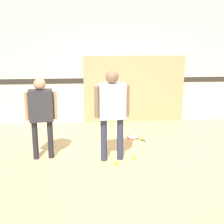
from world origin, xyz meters
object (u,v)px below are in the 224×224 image
at_px(person_instructor, 112,106).
at_px(tennis_ball_stray_left, 134,157).
at_px(person_student_left, 41,110).
at_px(tennis_ball_near_instructor, 116,163).
at_px(racket_spare_on_floor, 134,137).
at_px(tennis_ball_by_spare_racket, 140,139).

xyz_separation_m(person_instructor, tennis_ball_stray_left, (0.39, -0.01, -0.93)).
xyz_separation_m(person_student_left, tennis_ball_near_instructor, (1.24, -0.39, -0.84)).
bearing_deg(person_instructor, racket_spare_on_floor, 57.69).
xyz_separation_m(person_student_left, racket_spare_on_floor, (1.74, 0.93, -0.87)).
bearing_deg(tennis_ball_stray_left, person_instructor, 178.36).
xyz_separation_m(racket_spare_on_floor, tennis_ball_by_spare_racket, (0.10, -0.15, 0.02)).
bearing_deg(person_student_left, racket_spare_on_floor, 21.23).
xyz_separation_m(person_instructor, racket_spare_on_floor, (0.55, 1.10, -0.95)).
bearing_deg(racket_spare_on_floor, person_instructor, -64.09).
height_order(person_student_left, tennis_ball_stray_left, person_student_left).
bearing_deg(tennis_ball_stray_left, person_student_left, 173.51).
height_order(racket_spare_on_floor, tennis_ball_stray_left, tennis_ball_stray_left).
distance_m(person_instructor, tennis_ball_near_instructor, 0.96).
relative_size(person_instructor, person_student_left, 1.10).
relative_size(person_instructor, racket_spare_on_floor, 3.37).
bearing_deg(tennis_ball_stray_left, tennis_ball_near_instructor, -148.46).
height_order(person_student_left, tennis_ball_by_spare_racket, person_student_left).
bearing_deg(tennis_ball_by_spare_racket, tennis_ball_near_instructor, -117.26).
bearing_deg(tennis_ball_by_spare_racket, racket_spare_on_floor, 123.75).
xyz_separation_m(person_instructor, tennis_ball_near_instructor, (0.05, -0.22, -0.93)).
bearing_deg(person_instructor, tennis_ball_by_spare_racket, 49.79).
relative_size(person_instructor, tennis_ball_by_spare_racket, 23.57).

